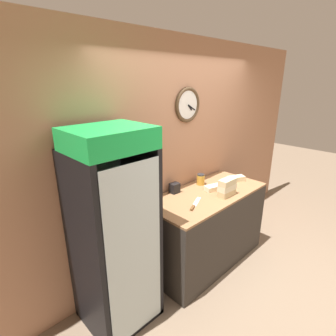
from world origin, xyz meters
The scene contains 12 objects.
ground_plane centered at (0.00, 0.00, 0.00)m, with size 14.00×14.00×0.00m, color #7A6651.
wall_back centered at (0.00, 1.32, 1.36)m, with size 5.20×0.10×2.70m.
prep_counter centered at (0.00, 0.91, 0.47)m, with size 1.58×0.72×0.94m.
beverage_cooler centered at (-1.29, 1.01, 1.02)m, with size 0.64×0.61×1.89m.
sandwich_stack_bottom centered at (0.09, 0.70, 0.97)m, with size 0.23×0.11×0.07m.
sandwich_stack_middle centered at (0.09, 0.70, 1.04)m, with size 0.23×0.12×0.07m.
sandwich_stack_top centered at (0.09, 0.70, 1.11)m, with size 0.23×0.11×0.07m.
sandwich_flat_left centered at (0.58, 0.88, 0.97)m, with size 0.25×0.19×0.07m.
sandwich_flat_right centered at (0.12, 0.91, 0.97)m, with size 0.25×0.16×0.06m.
chefs_knife centered at (-0.38, 0.80, 0.94)m, with size 0.33×0.18×0.02m.
condiment_jar centered at (0.15, 1.14, 1.01)m, with size 0.10×0.10×0.14m.
napkin_dispenser centered at (-0.28, 1.19, 1.00)m, with size 0.11×0.09×0.12m.
Camera 1 is at (-2.35, -0.81, 2.24)m, focal length 28.00 mm.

